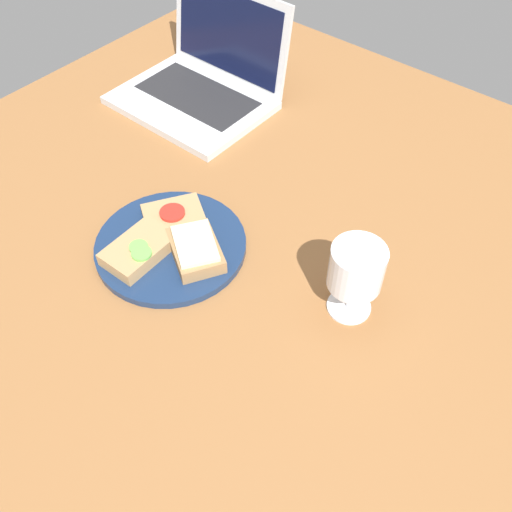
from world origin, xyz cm
name	(u,v)px	position (x,y,z in cm)	size (l,w,h in cm)	color
wooden_table	(240,260)	(0.00, 0.00, 1.50)	(140.00, 140.00, 3.00)	brown
plate	(171,246)	(-9.76, -6.39, 3.65)	(25.32, 25.32, 1.31)	navy
sandwich_with_cheese	(196,249)	(-4.49, -5.66, 5.87)	(12.78, 11.65, 3.29)	#937047
sandwich_with_tomato	(174,216)	(-13.02, -2.22, 5.30)	(11.78, 12.52, 2.34)	#A88456
sandwich_with_cucumber	(139,249)	(-11.69, -11.36, 5.59)	(7.63, 11.75, 2.90)	#A88456
wine_glass	(356,271)	(20.08, 2.36, 11.87)	(8.05, 8.05, 12.99)	white
laptop	(203,81)	(-35.90, 29.77, 7.13)	(31.49, 26.84, 21.21)	silver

